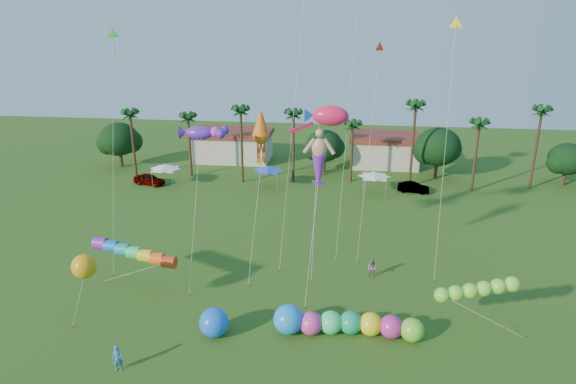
# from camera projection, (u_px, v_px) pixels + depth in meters

# --- Properties ---
(ground) EXTENTS (160.00, 160.00, 0.00)m
(ground) POSITION_uv_depth(u_px,v_px,m) (270.00, 368.00, 34.16)
(ground) COLOR #285116
(ground) RESTS_ON ground
(tree_line) EXTENTS (69.46, 8.91, 11.00)m
(tree_line) POSITION_uv_depth(u_px,v_px,m) (342.00, 146.00, 73.53)
(tree_line) COLOR #3A2819
(tree_line) RESTS_ON ground
(buildings_row) EXTENTS (35.00, 7.00, 4.00)m
(buildings_row) POSITION_uv_depth(u_px,v_px,m) (300.00, 150.00, 80.68)
(buildings_row) COLOR beige
(buildings_row) RESTS_ON ground
(tent_row) EXTENTS (31.00, 4.00, 0.60)m
(tent_row) POSITION_uv_depth(u_px,v_px,m) (268.00, 169.00, 67.98)
(tent_row) COLOR white
(tent_row) RESTS_ON ground
(car_a) EXTENTS (4.65, 2.72, 1.49)m
(car_a) POSITION_uv_depth(u_px,v_px,m) (149.00, 179.00, 70.43)
(car_a) COLOR #4C4C54
(car_a) RESTS_ON ground
(car_b) EXTENTS (4.24, 2.09, 1.34)m
(car_b) POSITION_uv_depth(u_px,v_px,m) (413.00, 188.00, 67.40)
(car_b) COLOR #4C4C54
(car_b) RESTS_ON ground
(spectator_a) EXTENTS (0.78, 0.62, 1.88)m
(spectator_a) POSITION_uv_depth(u_px,v_px,m) (118.00, 358.00, 33.70)
(spectator_a) COLOR teal
(spectator_a) RESTS_ON ground
(spectator_b) EXTENTS (1.11, 1.05, 1.80)m
(spectator_b) POSITION_uv_depth(u_px,v_px,m) (372.00, 268.00, 45.61)
(spectator_b) COLOR gray
(spectator_b) RESTS_ON ground
(caterpillar_inflatable) EXTENTS (10.97, 2.54, 2.24)m
(caterpillar_inflatable) POSITION_uv_depth(u_px,v_px,m) (342.00, 323.00, 37.48)
(caterpillar_inflatable) COLOR #E43C9A
(caterpillar_inflatable) RESTS_ON ground
(blue_ball) EXTENTS (2.19, 2.19, 2.19)m
(blue_ball) POSITION_uv_depth(u_px,v_px,m) (214.00, 323.00, 37.32)
(blue_ball) COLOR blue
(blue_ball) RESTS_ON ground
(rainbow_tube) EXTENTS (8.82, 2.97, 3.61)m
(rainbow_tube) POSITION_uv_depth(u_px,v_px,m) (147.00, 261.00, 42.24)
(rainbow_tube) COLOR red
(rainbow_tube) RESTS_ON ground
(green_worm) EXTENTS (9.24, 2.28, 3.52)m
(green_worm) POSITION_uv_depth(u_px,v_px,m) (442.00, 295.00, 37.59)
(green_worm) COLOR #7DE533
(green_worm) RESTS_ON ground
(orange_ball_kite) EXTENTS (2.70, 2.37, 5.96)m
(orange_ball_kite) POSITION_uv_depth(u_px,v_px,m) (84.00, 266.00, 37.12)
(orange_ball_kite) COLOR gold
(orange_ball_kite) RESTS_ON ground
(merman_kite) EXTENTS (2.14, 4.96, 13.37)m
(merman_kite) POSITION_uv_depth(u_px,v_px,m) (319.00, 162.00, 41.13)
(merman_kite) COLOR tan
(merman_kite) RESTS_ON ground
(fish_kite) EXTENTS (4.94, 6.12, 14.95)m
(fish_kite) POSITION_uv_depth(u_px,v_px,m) (331.00, 116.00, 44.40)
(fish_kite) COLOR #FD1C51
(fish_kite) RESTS_ON ground
(squid_kite) EXTENTS (1.92, 5.99, 14.35)m
(squid_kite) POSITION_uv_depth(u_px,v_px,m) (261.00, 136.00, 44.98)
(squid_kite) COLOR orange
(squid_kite) RESTS_ON ground
(lobster_kite) EXTENTS (4.18, 4.91, 13.93)m
(lobster_kite) POSITION_uv_depth(u_px,v_px,m) (200.00, 133.00, 41.85)
(lobster_kite) COLOR #5E24B6
(lobster_kite) RESTS_ON ground
(delta_kite_red) EXTENTS (1.77, 4.84, 20.00)m
(delta_kite_red) POSITION_uv_depth(u_px,v_px,m) (379.00, 53.00, 45.84)
(delta_kite_red) COLOR red
(delta_kite_red) RESTS_ON ground
(delta_kite_yellow) EXTENTS (1.27, 5.38, 22.15)m
(delta_kite_yellow) POSITION_uv_depth(u_px,v_px,m) (455.00, 29.00, 42.62)
(delta_kite_yellow) COLOR yellow
(delta_kite_yellow) RESTS_ON ground
(delta_kite_green) EXTENTS (1.32, 3.88, 21.32)m
(delta_kite_green) POSITION_uv_depth(u_px,v_px,m) (113.00, 40.00, 42.61)
(delta_kite_green) COLOR #37D833
(delta_kite_green) RESTS_ON ground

